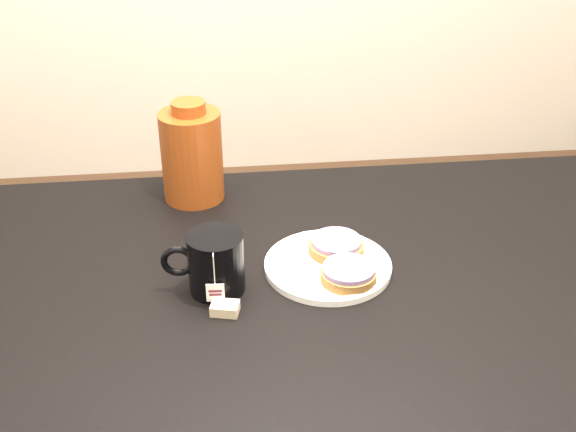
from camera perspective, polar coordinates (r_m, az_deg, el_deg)
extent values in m
cube|color=black|center=(1.26, 2.21, -6.32)|extent=(1.40, 0.90, 0.04)
cylinder|color=black|center=(1.85, -20.22, -9.46)|extent=(0.06, 0.06, 0.71)
cylinder|color=black|center=(1.96, 19.17, -6.77)|extent=(0.06, 0.06, 0.71)
cylinder|color=white|center=(1.29, 3.17, -3.95)|extent=(0.23, 0.23, 0.01)
torus|color=white|center=(1.29, 3.17, -3.72)|extent=(0.22, 0.22, 0.01)
cylinder|color=brown|center=(1.32, 3.83, -2.50)|extent=(0.12, 0.12, 0.02)
cylinder|color=gray|center=(1.31, 3.85, -2.00)|extent=(0.11, 0.11, 0.01)
cylinder|color=brown|center=(1.24, 4.79, -4.71)|extent=(0.14, 0.14, 0.02)
cylinder|color=gray|center=(1.24, 4.81, -4.20)|extent=(0.13, 0.13, 0.01)
cylinder|color=black|center=(1.22, -5.69, -3.71)|extent=(0.10, 0.10, 0.11)
cylinder|color=black|center=(1.20, -5.80, -1.92)|extent=(0.08, 0.08, 0.00)
torus|color=black|center=(1.22, -8.69, -3.55)|extent=(0.06, 0.02, 0.06)
cylinder|color=beige|center=(1.16, -5.87, -4.16)|extent=(0.00, 0.00, 0.06)
cube|color=white|center=(1.19, -5.76, -6.00)|extent=(0.03, 0.00, 0.03)
cube|color=#C6B793|center=(1.19, -5.00, -7.27)|extent=(0.05, 0.04, 0.02)
cylinder|color=#5D230C|center=(1.49, -7.60, 4.70)|extent=(0.15, 0.15, 0.19)
cylinder|color=#5D230C|center=(1.45, -7.89, 8.49)|extent=(0.07, 0.07, 0.02)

